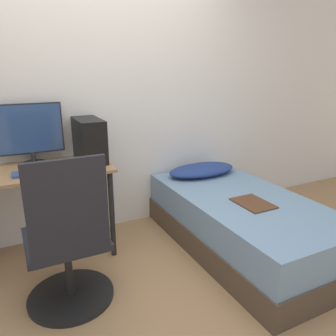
% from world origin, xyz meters
% --- Properties ---
extents(ground_plane, '(14.00, 14.00, 0.00)m').
position_xyz_m(ground_plane, '(0.00, 0.00, 0.00)').
color(ground_plane, '#9E754C').
extents(wall_back, '(8.00, 0.05, 2.50)m').
position_xyz_m(wall_back, '(0.00, 1.37, 1.25)').
color(wall_back, silver).
rests_on(wall_back, ground_plane).
extents(desk, '(1.03, 0.60, 0.76)m').
position_xyz_m(desk, '(-0.51, 1.05, 0.64)').
color(desk, '#997047').
rests_on(desk, ground_plane).
extents(office_chair, '(0.58, 0.58, 1.05)m').
position_xyz_m(office_chair, '(-0.48, 0.34, 0.39)').
color(office_chair, black).
rests_on(office_chair, ground_plane).
extents(bed, '(0.95, 1.83, 0.47)m').
position_xyz_m(bed, '(0.99, 0.44, 0.23)').
color(bed, '#4C3D2D').
rests_on(bed, ground_plane).
extents(pillow, '(0.72, 0.36, 0.11)m').
position_xyz_m(pillow, '(0.99, 1.09, 0.53)').
color(pillow, navy).
rests_on(pillow, bed).
extents(magazine, '(0.24, 0.32, 0.01)m').
position_xyz_m(magazine, '(0.96, 0.27, 0.48)').
color(magazine, '#56331E').
rests_on(magazine, bed).
extents(monitor, '(0.51, 0.17, 0.49)m').
position_xyz_m(monitor, '(-0.56, 1.25, 1.03)').
color(monitor, black).
rests_on(monitor, desk).
extents(keyboard, '(0.44, 0.13, 0.02)m').
position_xyz_m(keyboard, '(-0.52, 0.93, 0.77)').
color(keyboard, '#33477A').
rests_on(keyboard, desk).
extents(pc_tower, '(0.20, 0.43, 0.35)m').
position_xyz_m(pc_tower, '(-0.12, 1.11, 0.94)').
color(pc_tower, black).
rests_on(pc_tower, desk).
extents(mouse, '(0.06, 0.09, 0.02)m').
position_xyz_m(mouse, '(-0.25, 0.93, 0.77)').
color(mouse, silver).
rests_on(mouse, desk).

